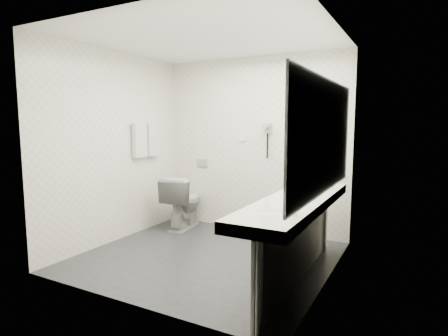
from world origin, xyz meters
The scene contains 30 objects.
floor centered at (0.00, 0.00, 0.00)m, with size 2.80×2.80×0.00m, color #292A2E.
ceiling centered at (0.00, 0.00, 2.50)m, with size 2.80×2.80×0.00m, color white.
wall_back centered at (0.00, 1.30, 1.25)m, with size 2.80×2.80×0.00m, color white.
wall_front centered at (0.00, -1.30, 1.25)m, with size 2.80×2.80×0.00m, color white.
wall_left centered at (-1.40, 0.00, 1.25)m, with size 2.60×2.60×0.00m, color white.
wall_right centered at (1.40, 0.00, 1.25)m, with size 2.60×2.60×0.00m, color white.
vanity_counter centered at (1.12, -0.20, 0.80)m, with size 0.55×2.20×0.10m, color white.
vanity_panel centered at (1.15, -0.20, 0.38)m, with size 0.03×2.15×0.75m, color gray.
vanity_post_near centered at (1.18, -1.24, 0.38)m, with size 0.06×0.06×0.75m, color silver.
vanity_post_far centered at (1.18, 0.84, 0.38)m, with size 0.06×0.06×0.75m, color silver.
mirror centered at (1.39, -0.20, 1.45)m, with size 0.02×2.20×1.05m, color #B2BCC6.
basin_near centered at (1.12, -0.85, 0.83)m, with size 0.40×0.31×0.05m, color white.
basin_far centered at (1.12, 0.45, 0.83)m, with size 0.40×0.31×0.05m, color white.
faucet_near centered at (1.32, -0.85, 0.92)m, with size 0.04×0.04×0.15m, color silver.
faucet_far centered at (1.32, 0.45, 0.92)m, with size 0.04×0.04×0.15m, color silver.
soap_bottle_a centered at (1.24, -0.24, 0.91)m, with size 0.05×0.05×0.11m, color white.
glass_left centered at (1.27, 0.01, 0.91)m, with size 0.06×0.06×0.11m, color silver.
glass_right centered at (1.21, 0.13, 0.91)m, with size 0.07×0.07×0.12m, color silver.
toilet centered at (-0.94, 0.88, 0.40)m, with size 0.44×0.78×0.79m, color white.
flush_plate centered at (-0.85, 1.29, 0.95)m, with size 0.18×0.02×0.12m, color #B2B5BA.
pedal_bin centered at (0.38, 1.07, 0.14)m, with size 0.20×0.20×0.28m, color #B2B5BA.
bin_lid centered at (0.38, 1.07, 0.29)m, with size 0.20×0.20×0.01m, color #B2B5BA.
towel_rail centered at (-1.35, 0.55, 1.55)m, with size 0.02×0.02×0.62m, color silver.
towel_near centered at (-1.34, 0.41, 1.33)m, with size 0.07×0.24×0.48m, color silver.
towel_far centered at (-1.34, 0.69, 1.33)m, with size 0.07×0.24×0.48m, color silver.
dryer_cradle centered at (0.25, 1.27, 1.50)m, with size 0.10×0.04×0.14m, color #9C9DA1.
dryer_barrel centered at (0.25, 1.20, 1.53)m, with size 0.08×0.08×0.14m, color #9C9DA1.
dryer_cord centered at (0.25, 1.26, 1.25)m, with size 0.02×0.02×0.35m, color black.
switch_plate_a centered at (-0.15, 1.29, 1.35)m, with size 0.09×0.02×0.09m, color white.
switch_plate_b centered at (0.55, 1.29, 1.35)m, with size 0.09×0.02×0.09m, color white.
Camera 1 is at (2.16, -3.59, 1.57)m, focal length 29.44 mm.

